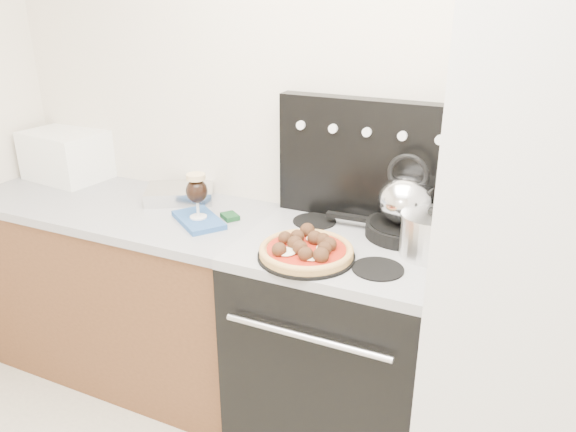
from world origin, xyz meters
The scene contains 16 objects.
room_shell centered at (0.00, 0.29, 1.25)m, with size 3.52×3.01×2.52m.
base_cabinet centered at (-1.02, 1.20, 0.43)m, with size 1.45×0.60×0.86m, color brown.
countertop centered at (-1.02, 1.20, 0.88)m, with size 1.48×0.63×0.04m, color #A4A4AB.
stove_body centered at (0.08, 1.18, 0.44)m, with size 0.76×0.65×0.88m, color black.
cooktop centered at (0.08, 1.18, 0.90)m, with size 0.76×0.65×0.04m, color #ADADB2.
backguard centered at (0.08, 1.45, 1.17)m, with size 0.76×0.08×0.50m, color black.
fridge centered at (0.78, 1.15, 0.95)m, with size 0.64×0.68×1.90m, color silver.
toaster_oven centered at (-1.50, 1.38, 1.02)m, with size 0.39×0.29×0.25m, color white.
foil_sheet centered at (-0.79, 1.35, 0.93)m, with size 0.30×0.22×0.06m, color white.
oven_mitt centered at (-0.56, 1.16, 0.91)m, with size 0.26×0.15×0.02m, color #2B59A1.
beer_glass centered at (-0.56, 1.16, 1.02)m, with size 0.09×0.09×0.20m, color black, non-canonical shape.
pizza_pan centered at (0.00, 1.01, 0.93)m, with size 0.35×0.35×0.01m, color black.
pizza centered at (0.00, 1.01, 0.96)m, with size 0.34×0.34×0.05m, color #EDB561, non-canonical shape.
skillet centered at (0.27, 1.34, 0.95)m, with size 0.29×0.29×0.05m, color black.
tea_kettle centered at (0.27, 1.34, 1.09)m, with size 0.21×0.21×0.23m, color white, non-canonical shape.
stock_pot centered at (0.39, 1.21, 0.99)m, with size 0.21×0.21×0.15m, color silver.
Camera 1 is at (0.70, -0.66, 1.82)m, focal length 35.00 mm.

